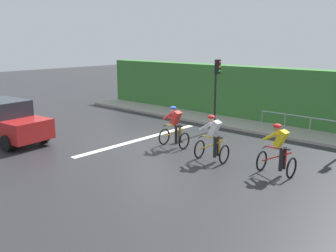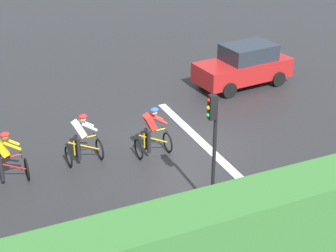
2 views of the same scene
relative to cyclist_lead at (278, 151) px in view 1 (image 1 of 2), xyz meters
name	(u,v)px [view 1 (image 1 of 2)]	position (x,y,z in m)	size (l,w,h in m)	color
ground_plane	(151,142)	(-0.14, -5.73, -0.80)	(80.00, 80.00, 0.00)	#28282B
sidewalk_kerb	(258,125)	(-5.68, -3.73, -0.74)	(2.80, 22.73, 0.12)	#9E998E
stone_wall_low	(267,119)	(-6.58, -3.73, -0.56)	(0.44, 22.73, 0.47)	gray
hedge_wall	(271,96)	(-6.88, -3.73, 0.63)	(1.10, 22.73, 2.85)	#387533
road_marking_stop_line	(141,139)	(-0.14, -6.34, -0.79)	(7.00, 0.30, 0.01)	silver
cyclist_lead	(278,151)	(0.00, 0.00, 0.00)	(0.70, 1.09, 1.66)	black
cyclist_second	(213,139)	(0.25, -2.32, 0.00)	(0.75, 1.12, 1.66)	black
cyclist_mid	(175,128)	(-0.20, -4.47, 0.00)	(0.72, 1.10, 1.66)	black
car_red	(7,121)	(3.84, -10.34, 0.08)	(2.18, 4.24, 1.76)	#B21E1E
traffic_light_near_crossing	(216,84)	(-3.50, -4.79, 1.43)	(0.22, 0.31, 3.34)	black
pedestrian_railing_kerbside	(297,121)	(-4.78, -1.39, -0.01)	(0.11, 3.44, 1.03)	#999EA3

